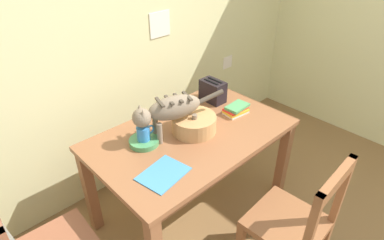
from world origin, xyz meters
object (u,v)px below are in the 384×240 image
(magazine, at_px, (163,174))
(wooden_chair_far, at_px, (294,224))
(saucer_bowl, at_px, (144,141))
(coffee_mug, at_px, (144,133))
(book_stack, at_px, (236,109))
(toaster, at_px, (213,91))
(wicker_basket, at_px, (194,123))
(dining_table, at_px, (192,143))
(cat, at_px, (170,110))

(magazine, bearing_deg, wooden_chair_far, -62.28)
(saucer_bowl, relative_size, coffee_mug, 1.50)
(book_stack, height_order, toaster, toaster)
(saucer_bowl, height_order, magazine, saucer_bowl)
(coffee_mug, relative_size, magazine, 0.47)
(book_stack, relative_size, wicker_basket, 0.65)
(coffee_mug, distance_m, magazine, 0.34)
(wicker_basket, height_order, toaster, toaster)
(dining_table, height_order, wooden_chair_far, wooden_chair_far)
(wooden_chair_far, bearing_deg, cat, 99.71)
(dining_table, height_order, book_stack, book_stack)
(coffee_mug, distance_m, wooden_chair_far, 1.06)
(book_stack, xyz_separation_m, wooden_chair_far, (-0.36, -0.76, -0.31))
(coffee_mug, distance_m, book_stack, 0.75)
(dining_table, distance_m, book_stack, 0.44)
(cat, bearing_deg, dining_table, -97.51)
(magazine, height_order, toaster, toaster)
(cat, bearing_deg, toaster, -57.46)
(book_stack, distance_m, wicker_basket, 0.40)
(wicker_basket, distance_m, toaster, 0.46)
(wooden_chair_far, bearing_deg, toaster, 66.93)
(magazine, xyz_separation_m, book_stack, (0.83, 0.15, 0.03))
(toaster, bearing_deg, cat, -164.82)
(coffee_mug, xyz_separation_m, book_stack, (0.73, -0.16, -0.05))
(magazine, bearing_deg, coffee_mug, 62.49)
(dining_table, relative_size, magazine, 5.03)
(saucer_bowl, distance_m, magazine, 0.33)
(dining_table, distance_m, wicker_basket, 0.15)
(coffee_mug, relative_size, wicker_basket, 0.43)
(magazine, distance_m, wooden_chair_far, 0.82)
(book_stack, height_order, wooden_chair_far, wooden_chair_far)
(cat, height_order, coffee_mug, cat)
(cat, xyz_separation_m, saucer_bowl, (-0.18, 0.06, -0.19))
(magazine, relative_size, toaster, 1.37)
(book_stack, bearing_deg, coffee_mug, 167.52)
(toaster, bearing_deg, wicker_basket, -152.52)
(saucer_bowl, relative_size, wooden_chair_far, 0.21)
(saucer_bowl, xyz_separation_m, wicker_basket, (0.34, -0.11, 0.04))
(cat, relative_size, saucer_bowl, 3.18)
(cat, distance_m, book_stack, 0.59)
(dining_table, bearing_deg, book_stack, -5.74)
(toaster, bearing_deg, saucer_bowl, -172.43)
(saucer_bowl, xyz_separation_m, wooden_chair_far, (0.37, -0.92, -0.30))
(dining_table, height_order, magazine, magazine)
(magazine, height_order, book_stack, book_stack)
(magazine, distance_m, toaster, 0.94)
(magazine, bearing_deg, book_stack, 0.65)
(coffee_mug, bearing_deg, wooden_chair_far, -68.20)
(dining_table, distance_m, cat, 0.33)
(dining_table, xyz_separation_m, cat, (-0.14, 0.06, 0.29))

